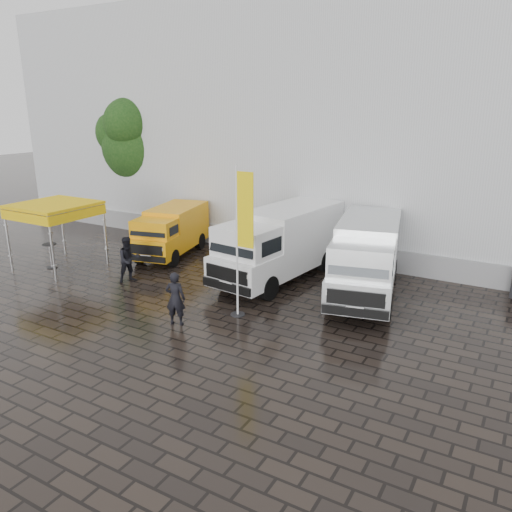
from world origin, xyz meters
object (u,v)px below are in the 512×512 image
Objects in this scene: van_white at (280,245)px; cocktail_table at (51,256)px; van_silver at (366,260)px; person_front at (175,299)px; van_yellow at (171,232)px; person_tent at (129,259)px; canopy_tent at (53,208)px; flagpole at (242,235)px.

van_white is 10.22m from cocktail_table.
van_white is at bearing 167.20° from van_silver.
van_yellow is at bearing -69.54° from person_front.
van_white reaches higher than cocktail_table.
person_tent is at bearing 5.59° from cocktail_table.
person_front is (-4.52, -5.67, -0.50)m from van_silver.
cocktail_table is (-0.28, -0.21, -2.15)m from canopy_tent.
flagpole is 4.68× the size of cocktail_table.
canopy_tent is at bearing 119.22° from person_tent.
canopy_tent is 2.76× the size of cocktail_table.
person_front is 4.90m from person_tent.
van_silver is 13.37m from canopy_tent.
canopy_tent is 9.87m from flagpole.
van_yellow is 8.24m from flagpole.
van_white is 1.03× the size of van_silver.
van_silver is 9.43m from person_tent.
van_silver reaches higher than cocktail_table.
person_tent is (4.29, 0.42, 0.39)m from cocktail_table.
van_white reaches higher than van_yellow.
person_tent is (-8.81, -3.31, -0.47)m from van_silver.
person_tent is at bearing 2.98° from canopy_tent.
van_silver is 1.26× the size of flagpole.
flagpole reaches higher than van_yellow.
person_front is (8.59, -1.93, 0.36)m from cocktail_table.
flagpole is (0.66, -4.02, 1.44)m from van_white.
canopy_tent is (-12.83, -3.52, 1.29)m from van_silver.
van_white is 1.30× the size of flagpole.
van_silver is at bearing 15.91° from cocktail_table.
van_yellow reaches higher than person_tent.
van_white reaches higher than canopy_tent.
van_yellow is 0.76× the size of van_silver.
cocktail_table is at bearing -176.89° from van_silver.
flagpole is at bearing -70.67° from person_tent.
person_tent reaches higher than person_front.
person_front is at bearing -12.70° from cocktail_table.
flagpole is (-2.97, -4.02, 1.48)m from van_silver.
cocktail_table is 0.59× the size of person_tent.
van_yellow is 4.46× the size of cocktail_table.
flagpole is 2.84× the size of person_front.
canopy_tent is (-3.15, -3.96, 1.56)m from van_yellow.
person_front is at bearing -62.91° from van_yellow.
person_front is (8.31, -2.15, -1.79)m from canopy_tent.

